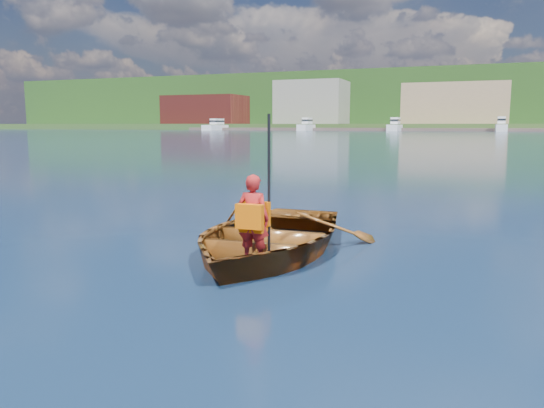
# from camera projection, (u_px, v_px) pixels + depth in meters

# --- Properties ---
(ground) EXTENTS (600.00, 600.00, 0.00)m
(ground) POSITION_uv_depth(u_px,v_px,m) (303.00, 257.00, 7.25)
(ground) COLOR #122946
(ground) RESTS_ON ground
(rowboat) EXTENTS (2.79, 3.84, 0.78)m
(rowboat) POSITION_uv_depth(u_px,v_px,m) (267.00, 236.00, 7.41)
(rowboat) COLOR maroon
(rowboat) RESTS_ON ground
(child_paddler) EXTENTS (0.41, 0.35, 1.82)m
(child_paddler) POSITION_uv_depth(u_px,v_px,m) (253.00, 218.00, 6.46)
(child_paddler) COLOR #A91C1D
(child_paddler) RESTS_ON ground
(shoreline) EXTENTS (400.00, 140.00, 22.00)m
(shoreline) POSITION_uv_depth(u_px,v_px,m) (475.00, 104.00, 223.96)
(shoreline) COLOR #2D511E
(shoreline) RESTS_ON ground
(dock) EXTENTS (160.05, 7.72, 0.80)m
(dock) POSITION_uv_depth(u_px,v_px,m) (451.00, 130.00, 145.46)
(dock) COLOR brown
(dock) RESTS_ON ground
(waterfront_buildings) EXTENTS (202.00, 16.00, 14.00)m
(waterfront_buildings) POSITION_uv_depth(u_px,v_px,m) (445.00, 105.00, 161.05)
(waterfront_buildings) COLOR maroon
(waterfront_buildings) RESTS_ON ground
(marina_yachts) EXTENTS (141.54, 12.01, 4.36)m
(marina_yachts) POSITION_uv_depth(u_px,v_px,m) (449.00, 126.00, 141.04)
(marina_yachts) COLOR white
(marina_yachts) RESTS_ON ground
(hillside_trees) EXTENTS (319.56, 86.60, 25.66)m
(hillside_trees) POSITION_uv_depth(u_px,v_px,m) (377.00, 90.00, 235.49)
(hillside_trees) COLOR #382314
(hillside_trees) RESTS_ON ground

